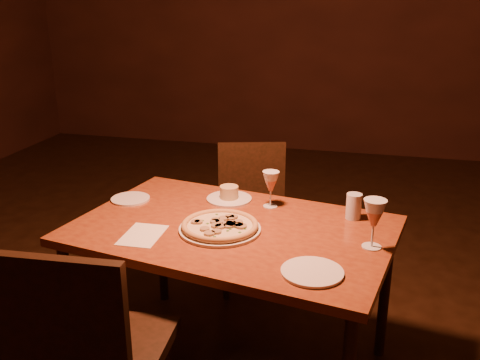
% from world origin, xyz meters
% --- Properties ---
extents(floor, '(7.00, 7.00, 0.00)m').
position_xyz_m(floor, '(0.00, 0.00, 0.00)').
color(floor, black).
rests_on(floor, ground).
extents(back_wall, '(6.00, 0.04, 3.00)m').
position_xyz_m(back_wall, '(0.00, 3.50, 1.50)').
color(back_wall, '#3D1B13').
rests_on(back_wall, floor).
extents(dining_table, '(1.41, 1.04, 0.69)m').
position_xyz_m(dining_table, '(0.15, -0.17, 0.63)').
color(dining_table, brown).
rests_on(dining_table, floor).
extents(chair_near, '(0.49, 0.49, 0.96)m').
position_xyz_m(chair_near, '(-0.14, -0.92, 0.54)').
color(chair_near, black).
rests_on(chair_near, floor).
extents(chair_far, '(0.48, 0.48, 0.80)m').
position_xyz_m(chair_far, '(0.06, 0.63, 0.45)').
color(chair_far, black).
rests_on(chair_far, floor).
extents(pizza_plate, '(0.33, 0.33, 0.04)m').
position_xyz_m(pizza_plate, '(0.11, -0.22, 0.71)').
color(pizza_plate, silver).
rests_on(pizza_plate, dining_table).
extents(ramekin_saucer, '(0.21, 0.21, 0.07)m').
position_xyz_m(ramekin_saucer, '(0.06, 0.12, 0.71)').
color(ramekin_saucer, silver).
rests_on(ramekin_saucer, dining_table).
extents(wine_glass_far, '(0.08, 0.08, 0.17)m').
position_xyz_m(wine_glass_far, '(0.26, 0.09, 0.77)').
color(wine_glass_far, '#B06349').
rests_on(wine_glass_far, dining_table).
extents(wine_glass_right, '(0.09, 0.09, 0.19)m').
position_xyz_m(wine_glass_right, '(0.71, -0.23, 0.79)').
color(wine_glass_right, '#B06349').
rests_on(wine_glass_right, dining_table).
extents(water_tumbler, '(0.07, 0.07, 0.11)m').
position_xyz_m(water_tumbler, '(0.63, 0.04, 0.74)').
color(water_tumbler, '#B6BEC7').
rests_on(water_tumbler, dining_table).
extents(side_plate_left, '(0.18, 0.18, 0.01)m').
position_xyz_m(side_plate_left, '(-0.39, 0.01, 0.69)').
color(side_plate_left, silver).
rests_on(side_plate_left, dining_table).
extents(side_plate_near, '(0.22, 0.22, 0.01)m').
position_xyz_m(side_plate_near, '(0.52, -0.48, 0.70)').
color(side_plate_near, silver).
rests_on(side_plate_near, dining_table).
extents(menu_card, '(0.15, 0.22, 0.00)m').
position_xyz_m(menu_card, '(-0.18, -0.34, 0.69)').
color(menu_card, beige).
rests_on(menu_card, dining_table).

